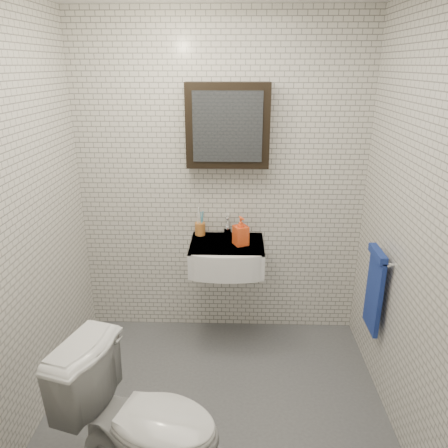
{
  "coord_description": "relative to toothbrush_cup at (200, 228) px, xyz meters",
  "views": [
    {
      "loc": [
        0.12,
        -2.25,
        2.12
      ],
      "look_at": [
        0.04,
        0.45,
        1.12
      ],
      "focal_mm": 35.0,
      "sensor_mm": 36.0,
      "label": 1
    }
  ],
  "objects": [
    {
      "name": "soap_bottle",
      "position": [
        0.32,
        -0.19,
        0.05
      ],
      "size": [
        0.13,
        0.13,
        0.22
      ],
      "primitive_type": "imported",
      "rotation": [
        0.0,
        0.0,
        0.44
      ],
      "color": "orange",
      "rests_on": "washbasin"
    },
    {
      "name": "mirror_cabinet",
      "position": [
        0.21,
        -0.01,
        0.79
      ],
      "size": [
        0.6,
        0.15,
        0.6
      ],
      "color": "black",
      "rests_on": "room_shell"
    },
    {
      "name": "ground",
      "position": [
        0.16,
        -0.94,
        -0.9
      ],
      "size": [
        2.2,
        2.0,
        0.01
      ],
      "primitive_type": "cube",
      "color": "#4E5156",
      "rests_on": "ground"
    },
    {
      "name": "toilet",
      "position": [
        -0.18,
        -1.48,
        -0.49
      ],
      "size": [
        0.9,
        0.67,
        0.82
      ],
      "primitive_type": "imported",
      "rotation": [
        0.0,
        0.0,
        1.28
      ],
      "color": "silver",
      "rests_on": "ground"
    },
    {
      "name": "washbasin",
      "position": [
        0.21,
        -0.21,
        -0.15
      ],
      "size": [
        0.55,
        0.5,
        0.2
      ],
      "color": "white",
      "rests_on": "room_shell"
    },
    {
      "name": "faucet",
      "position": [
        0.21,
        -0.01,
        0.01
      ],
      "size": [
        0.06,
        0.2,
        0.15
      ],
      "color": "silver",
      "rests_on": "washbasin"
    },
    {
      "name": "toothbrush_cup",
      "position": [
        0.0,
        0.0,
        0.0
      ],
      "size": [
        0.1,
        0.1,
        0.22
      ],
      "rotation": [
        0.0,
        0.0,
        0.36
      ],
      "color": "#BA6D2E",
      "rests_on": "washbasin"
    },
    {
      "name": "towel_rail",
      "position": [
        1.21,
        -0.59,
        -0.18
      ],
      "size": [
        0.09,
        0.3,
        0.58
      ],
      "color": "silver",
      "rests_on": "room_shell"
    },
    {
      "name": "room_shell",
      "position": [
        0.16,
        -0.94,
        0.56
      ],
      "size": [
        2.22,
        2.02,
        2.51
      ],
      "color": "silver",
      "rests_on": "ground"
    }
  ]
}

